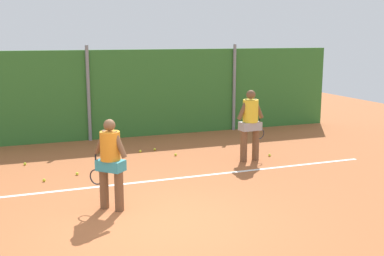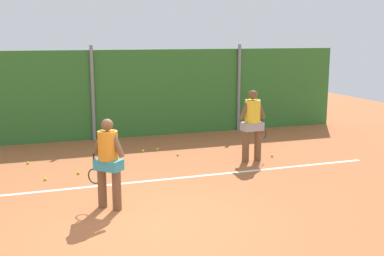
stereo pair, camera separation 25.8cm
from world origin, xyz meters
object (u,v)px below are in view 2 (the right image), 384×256
tennis_ball_0 (45,179)px  player_foreground_near (108,159)px  tennis_ball_3 (158,149)px  tennis_ball_6 (178,155)px  tennis_ball_8 (28,163)px  tennis_ball_4 (78,173)px  tennis_ball_5 (143,151)px  player_midcourt (252,122)px  tennis_ball_9 (272,156)px

tennis_ball_0 → player_foreground_near: bearing=-64.1°
tennis_ball_3 → tennis_ball_6: (0.34, -0.75, 0.00)m
player_foreground_near → tennis_ball_0: (-1.02, 2.11, -0.87)m
tennis_ball_0 → tennis_ball_8: same height
tennis_ball_4 → tennis_ball_6: (2.58, 0.87, 0.00)m
player_foreground_near → tennis_ball_0: player_foreground_near is taller
tennis_ball_5 → tennis_ball_6: bearing=-41.7°
tennis_ball_0 → tennis_ball_4: 0.75m
player_midcourt → tennis_ball_9: 1.17m
player_midcourt → tennis_ball_9: (0.67, 0.19, -0.94)m
player_midcourt → tennis_ball_6: size_ratio=26.38×
player_foreground_near → tennis_ball_0: size_ratio=24.49×
player_midcourt → tennis_ball_6: (-1.56, 1.07, -0.94)m
tennis_ball_0 → tennis_ball_9: 5.52m
tennis_ball_9 → player_midcourt: bearing=-164.2°
player_midcourt → tennis_ball_8: 5.48m
player_midcourt → tennis_ball_5: 3.05m
tennis_ball_3 → tennis_ball_8: size_ratio=1.00×
tennis_ball_6 → tennis_ball_5: bearing=138.3°
tennis_ball_0 → tennis_ball_6: (3.29, 1.11, 0.00)m
tennis_ball_9 → tennis_ball_3: bearing=147.5°
tennis_ball_0 → tennis_ball_8: 1.55m
tennis_ball_3 → tennis_ball_4: (-2.24, -1.62, 0.00)m
tennis_ball_6 → tennis_ball_9: 2.40m
tennis_ball_5 → tennis_ball_8: size_ratio=1.00×
player_midcourt → tennis_ball_0: bearing=176.6°
player_midcourt → tennis_ball_4: size_ratio=26.38×
tennis_ball_0 → player_midcourt: bearing=0.5°
tennis_ball_8 → tennis_ball_3: bearing=6.1°
tennis_ball_4 → tennis_ball_8: bearing=129.8°
player_foreground_near → tennis_ball_9: 5.14m
tennis_ball_0 → tennis_ball_5: size_ratio=1.00×
tennis_ball_4 → tennis_ball_9: bearing=-0.1°
player_foreground_near → tennis_ball_4: 2.53m
tennis_ball_6 → tennis_ball_8: same height
tennis_ball_5 → tennis_ball_6: (0.75, -0.67, 0.00)m
player_midcourt → tennis_ball_3: bearing=132.2°
tennis_ball_4 → tennis_ball_5: bearing=40.2°
player_midcourt → tennis_ball_6: 2.11m
tennis_ball_4 → player_midcourt: bearing=-2.8°
player_foreground_near → tennis_ball_5: bearing=-65.4°
tennis_ball_9 → tennis_ball_8: bearing=167.7°
tennis_ball_0 → tennis_ball_9: same height
tennis_ball_3 → tennis_ball_5: same height
tennis_ball_3 → tennis_ball_8: (-3.29, -0.35, 0.00)m
tennis_ball_3 → tennis_ball_6: same height
tennis_ball_8 → tennis_ball_9: (5.86, -1.28, 0.00)m
player_midcourt → tennis_ball_8: player_midcourt is taller
tennis_ball_5 → tennis_ball_8: same height
tennis_ball_3 → tennis_ball_6: bearing=-65.8°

